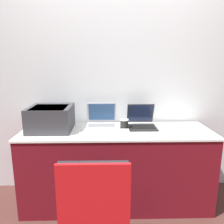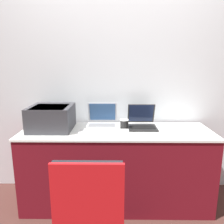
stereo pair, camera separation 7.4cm
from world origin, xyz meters
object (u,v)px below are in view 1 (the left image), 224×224
laptop_right (142,122)px  external_keyboard (105,132)px  laptop_left (102,121)px  printer (51,117)px  coffee_cup (124,124)px  chair (95,205)px

laptop_right → external_keyboard: size_ratio=0.67×
laptop_right → external_keyboard: bearing=-150.8°
external_keyboard → laptop_left: bearing=96.8°
printer → external_keyboard: (0.53, -0.14, -0.12)m
laptop_right → coffee_cup: 0.21m
external_keyboard → laptop_right: bearing=29.2°
laptop_right → external_keyboard: laptop_right is taller
printer → coffee_cup: size_ratio=4.11×
laptop_left → chair: size_ratio=0.35×
laptop_left → printer: bearing=-163.7°
coffee_cup → chair: (-0.25, -0.89, -0.28)m
laptop_left → laptop_right: (0.42, -0.07, -0.00)m
printer → laptop_left: size_ratio=1.35×
external_keyboard → coffee_cup: size_ratio=4.63×
coffee_cup → chair: chair is taller
chair → laptop_left: bearing=88.9°
printer → laptop_left: printer is taller
external_keyboard → chair: chair is taller
printer → laptop_left: bearing=16.3°
laptop_right → coffee_cup: laptop_right is taller
laptop_left → external_keyboard: (0.03, -0.28, -0.04)m
laptop_right → coffee_cup: size_ratio=3.12×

